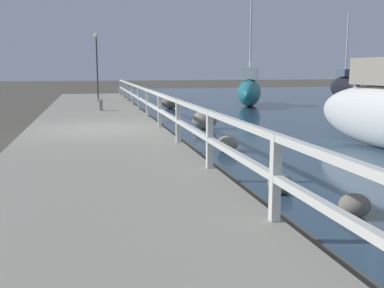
# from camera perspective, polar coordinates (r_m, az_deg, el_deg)

# --- Properties ---
(ground_plane) EXTENTS (120.00, 120.00, 0.00)m
(ground_plane) POSITION_cam_1_polar(r_m,az_deg,el_deg) (12.58, -12.07, 0.84)
(ground_plane) COLOR #4C473D
(dock_walkway) EXTENTS (3.74, 36.00, 0.23)m
(dock_walkway) POSITION_cam_1_polar(r_m,az_deg,el_deg) (12.56, -12.09, 1.36)
(dock_walkway) COLOR gray
(dock_walkway) RESTS_ON ground
(railing) EXTENTS (0.10, 32.50, 0.95)m
(railing) POSITION_cam_1_polar(r_m,az_deg,el_deg) (12.62, -4.13, 5.09)
(railing) COLOR silver
(railing) RESTS_ON dock_walkway
(boulder_downstream) EXTENTS (0.48, 0.44, 0.36)m
(boulder_downstream) POSITION_cam_1_polar(r_m,az_deg,el_deg) (10.21, 4.58, 0.07)
(boulder_downstream) COLOR gray
(boulder_downstream) RESTS_ON ground
(boulder_water_edge) EXTENTS (0.77, 0.70, 0.58)m
(boulder_water_edge) POSITION_cam_1_polar(r_m,az_deg,el_deg) (13.96, 1.63, 3.09)
(boulder_water_edge) COLOR gray
(boulder_water_edge) RESTS_ON ground
(boulder_far_strip) EXTENTS (0.40, 0.36, 0.30)m
(boulder_far_strip) POSITION_cam_1_polar(r_m,az_deg,el_deg) (6.88, 11.18, -5.01)
(boulder_far_strip) COLOR slate
(boulder_far_strip) RESTS_ON ground
(boulder_near_dock) EXTENTS (0.78, 0.70, 0.58)m
(boulder_near_dock) POSITION_cam_1_polar(r_m,az_deg,el_deg) (21.15, -2.80, 5.29)
(boulder_near_dock) COLOR slate
(boulder_near_dock) RESTS_ON ground
(boulder_mid_strip) EXTENTS (0.41, 0.37, 0.31)m
(boulder_mid_strip) POSITION_cam_1_polar(r_m,az_deg,el_deg) (6.08, 19.96, -7.33)
(boulder_mid_strip) COLOR slate
(boulder_mid_strip) RESTS_ON ground
(mooring_bollard) EXTENTS (0.18, 0.18, 0.47)m
(mooring_bollard) POSITION_cam_1_polar(r_m,az_deg,el_deg) (18.01, -11.54, 4.93)
(mooring_bollard) COLOR gray
(mooring_bollard) RESTS_ON dock_walkway
(dock_lamp) EXTENTS (0.23, 0.23, 3.32)m
(dock_lamp) POSITION_cam_1_polar(r_m,az_deg,el_deg) (22.85, -12.01, 10.95)
(dock_lamp) COLOR #2D2D33
(dock_lamp) RESTS_ON dock_walkway
(sailboat_black) EXTENTS (1.31, 3.69, 5.08)m
(sailboat_black) POSITION_cam_1_polar(r_m,az_deg,el_deg) (28.72, 18.83, 6.88)
(sailboat_black) COLOR black
(sailboat_black) RESTS_ON water_surface
(sailboat_teal) EXTENTS (3.01, 5.22, 5.12)m
(sailboat_teal) POSITION_cam_1_polar(r_m,az_deg,el_deg) (22.91, 7.32, 6.74)
(sailboat_teal) COLOR #1E707A
(sailboat_teal) RESTS_ON water_surface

